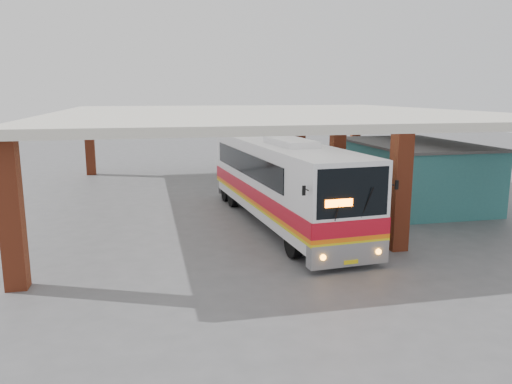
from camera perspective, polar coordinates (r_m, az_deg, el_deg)
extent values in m
plane|color=#515154|center=(20.42, 4.27, -4.58)|extent=(90.00, 90.00, 0.00)
cube|color=#9B3D21|center=(18.36, 16.11, 0.18)|extent=(0.60, 0.60, 4.35)
cube|color=#9B3D21|center=(23.72, 9.24, 2.91)|extent=(0.60, 0.60, 4.35)
cube|color=#9B3D21|center=(29.33, 4.93, 4.59)|extent=(0.60, 0.60, 4.35)
cube|color=#9B3D21|center=(15.66, -26.17, -2.42)|extent=(0.60, 0.60, 4.35)
cube|color=#9B3D21|center=(36.17, -18.48, 5.32)|extent=(0.60, 0.60, 4.35)
cube|color=#9B3D21|center=(39.24, 11.28, 6.10)|extent=(0.60, 0.60, 4.35)
cube|color=beige|center=(26.08, 1.36, 8.93)|extent=(21.00, 23.00, 0.30)
cube|color=#2A666A|center=(26.66, 17.43, 1.98)|extent=(5.00, 8.00, 3.00)
cube|color=#464646|center=(26.47, 17.63, 5.29)|extent=(5.20, 8.20, 0.12)
cube|color=#163D38|center=(24.25, 13.94, 0.20)|extent=(0.08, 0.95, 2.10)
cube|color=black|center=(26.81, 11.20, 2.98)|extent=(0.08, 1.20, 1.00)
cube|color=black|center=(26.80, 11.14, 2.98)|extent=(0.04, 1.30, 1.10)
cube|color=white|center=(21.32, 2.88, 1.69)|extent=(3.73, 12.97, 2.98)
cube|color=white|center=(20.12, 3.97, 5.70)|extent=(1.54, 3.29, 0.27)
cube|color=gray|center=(16.14, 10.46, -6.90)|extent=(2.71, 0.65, 0.75)
cube|color=red|center=(21.42, 2.87, 0.15)|extent=(3.77, 12.97, 0.53)
cube|color=orange|center=(21.49, 2.86, -0.73)|extent=(3.77, 12.97, 0.14)
cube|color=yellow|center=(21.52, 2.86, -1.05)|extent=(3.77, 12.97, 0.11)
cube|color=black|center=(15.50, 10.98, -0.05)|extent=(2.41, 0.30, 1.55)
cube|color=black|center=(21.63, -1.23, 3.27)|extent=(0.85, 9.56, 0.96)
cube|color=black|center=(22.51, 5.37, 3.54)|extent=(0.85, 9.56, 0.96)
cube|color=#FF5905|center=(15.29, 9.46, -1.25)|extent=(0.91, 0.13, 0.23)
sphere|color=orange|center=(15.53, 7.68, -7.42)|extent=(0.19, 0.19, 0.19)
sphere|color=orange|center=(16.40, 13.82, -6.63)|extent=(0.19, 0.19, 0.19)
cube|color=yellow|center=(16.01, 10.82, -7.87)|extent=(0.48, 0.07, 0.13)
cylinder|color=black|center=(17.18, 4.35, -5.80)|extent=(0.43, 1.09, 1.07)
cylinder|color=black|center=(18.13, 11.17, -5.07)|extent=(0.43, 1.09, 1.07)
cylinder|color=black|center=(24.76, -2.62, -0.47)|extent=(0.43, 1.09, 1.07)
cylinder|color=black|center=(25.42, 2.41, -0.16)|extent=(0.43, 1.09, 1.07)
cylinder|color=black|center=(26.08, -3.39, 0.12)|extent=(0.43, 1.09, 1.07)
cylinder|color=black|center=(26.71, 1.41, 0.41)|extent=(0.43, 1.09, 1.07)
imported|color=black|center=(22.65, 15.28, -2.13)|extent=(1.85, 0.78, 0.95)
imported|color=red|center=(19.55, 5.51, -2.46)|extent=(0.82, 0.75, 1.88)
cube|color=red|center=(29.33, 9.20, 0.63)|extent=(0.51, 0.51, 0.06)
cube|color=red|center=(29.30, 9.55, 1.13)|extent=(0.16, 0.40, 0.58)
cylinder|color=black|center=(29.18, 8.89, 0.33)|extent=(0.03, 0.03, 0.19)
cylinder|color=black|center=(29.21, 9.54, 0.32)|extent=(0.03, 0.03, 0.19)
cylinder|color=black|center=(29.50, 8.84, 0.45)|extent=(0.03, 0.03, 0.19)
cylinder|color=black|center=(29.53, 9.48, 0.44)|extent=(0.03, 0.03, 0.19)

